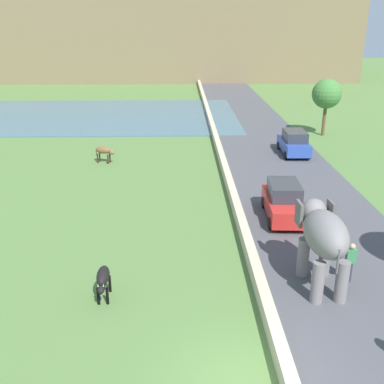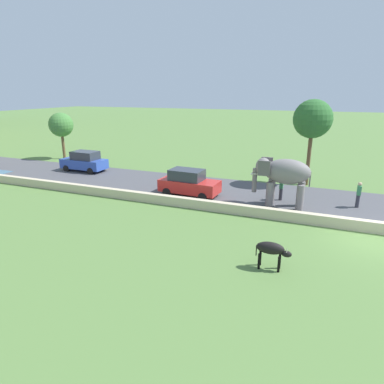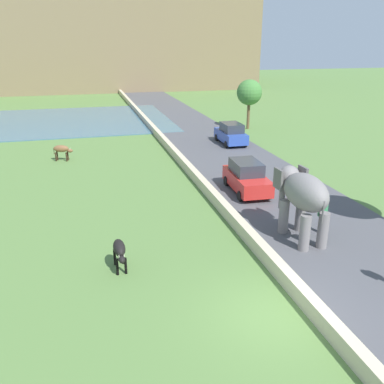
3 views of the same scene
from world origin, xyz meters
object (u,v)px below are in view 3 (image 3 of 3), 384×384
at_px(elephant, 302,195).
at_px(cow_brown, 62,149).
at_px(car_red, 247,177).
at_px(person_beside_elephant, 322,216).
at_px(cow_black, 119,250).
at_px(car_blue, 231,134).

distance_m(elephant, cow_brown, 18.76).
height_order(elephant, cow_brown, elephant).
bearing_deg(car_red, person_beside_elephant, -78.75).
bearing_deg(elephant, person_beside_elephant, 8.04).
bearing_deg(cow_black, car_blue, 58.67).
xyz_separation_m(car_red, cow_brown, (-10.29, 9.54, -0.06)).
distance_m(elephant, car_red, 6.20).
height_order(elephant, car_red, elephant).
height_order(car_red, car_blue, same).
height_order(person_beside_elephant, cow_black, person_beside_elephant).
relative_size(person_beside_elephant, car_blue, 0.40).
xyz_separation_m(car_blue, cow_black, (-10.93, -17.95, -0.06)).
height_order(cow_brown, cow_black, same).
xyz_separation_m(elephant, car_blue, (3.16, 17.30, -1.14)).
distance_m(elephant, car_blue, 17.62).
height_order(person_beside_elephant, car_blue, car_blue).
bearing_deg(car_blue, elephant, -100.34).
bearing_deg(elephant, cow_black, -175.18).
height_order(car_red, cow_black, car_red).
relative_size(person_beside_elephant, car_red, 0.40).
relative_size(elephant, cow_brown, 2.45).
bearing_deg(cow_brown, car_blue, 7.02).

